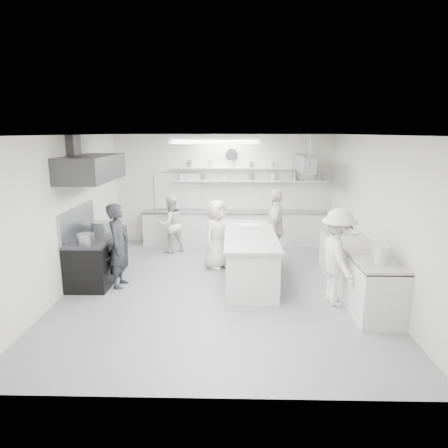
{
  "coord_description": "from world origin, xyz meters",
  "views": [
    {
      "loc": [
        0.26,
        -7.64,
        3.05
      ],
      "look_at": [
        0.06,
        0.6,
        1.17
      ],
      "focal_mm": 32.26,
      "sensor_mm": 36.0,
      "label": 1
    }
  ],
  "objects_px": {
    "back_counter": "(235,228)",
    "prep_island": "(250,258)",
    "right_counter": "(356,269)",
    "stove": "(98,258)",
    "cook_stove": "(119,246)",
    "cook_back": "(171,224)"
  },
  "relations": [
    {
      "from": "back_counter",
      "to": "prep_island",
      "type": "height_order",
      "value": "prep_island"
    },
    {
      "from": "back_counter",
      "to": "prep_island",
      "type": "distance_m",
      "value": 2.83
    },
    {
      "from": "stove",
      "to": "prep_island",
      "type": "relative_size",
      "value": 0.69
    },
    {
      "from": "prep_island",
      "to": "cook_stove",
      "type": "xyz_separation_m",
      "value": [
        -2.63,
        -0.38,
        0.37
      ]
    },
    {
      "from": "right_counter",
      "to": "prep_island",
      "type": "distance_m",
      "value": 2.12
    },
    {
      "from": "right_counter",
      "to": "prep_island",
      "type": "relative_size",
      "value": 1.26
    },
    {
      "from": "back_counter",
      "to": "right_counter",
      "type": "bearing_deg",
      "value": -55.35
    },
    {
      "from": "cook_stove",
      "to": "cook_back",
      "type": "height_order",
      "value": "cook_stove"
    },
    {
      "from": "back_counter",
      "to": "cook_stove",
      "type": "bearing_deg",
      "value": -126.03
    },
    {
      "from": "prep_island",
      "to": "cook_back",
      "type": "height_order",
      "value": "cook_back"
    },
    {
      "from": "stove",
      "to": "back_counter",
      "type": "height_order",
      "value": "back_counter"
    },
    {
      "from": "cook_stove",
      "to": "prep_island",
      "type": "bearing_deg",
      "value": -80.57
    },
    {
      "from": "prep_island",
      "to": "stove",
      "type": "bearing_deg",
      "value": 179.39
    },
    {
      "from": "back_counter",
      "to": "cook_back",
      "type": "xyz_separation_m",
      "value": [
        -1.65,
        -0.8,
        0.28
      ]
    },
    {
      "from": "right_counter",
      "to": "cook_stove",
      "type": "bearing_deg",
      "value": 177.47
    },
    {
      "from": "back_counter",
      "to": "cook_stove",
      "type": "relative_size",
      "value": 2.95
    },
    {
      "from": "cook_stove",
      "to": "cook_back",
      "type": "bearing_deg",
      "value": -14.33
    },
    {
      "from": "back_counter",
      "to": "right_counter",
      "type": "relative_size",
      "value": 1.52
    },
    {
      "from": "cook_stove",
      "to": "back_counter",
      "type": "bearing_deg",
      "value": -34.75
    },
    {
      "from": "back_counter",
      "to": "cook_stove",
      "type": "height_order",
      "value": "cook_stove"
    },
    {
      "from": "stove",
      "to": "cook_back",
      "type": "xyz_separation_m",
      "value": [
        1.25,
        2.0,
        0.29
      ]
    },
    {
      "from": "stove",
      "to": "prep_island",
      "type": "xyz_separation_m",
      "value": [
        3.21,
        -0.02,
        0.03
      ]
    }
  ]
}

